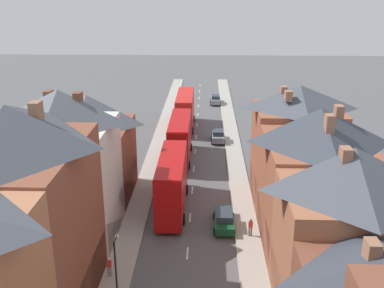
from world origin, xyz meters
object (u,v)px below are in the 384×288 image
(double_decker_bus_lead, at_px, (172,182))
(street_lamp, at_px, (116,272))
(double_decker_bus_mid_street, at_px, (185,110))
(car_mid_black, at_px, (215,99))
(car_near_blue, at_px, (224,219))
(double_decker_bus_far_approaching, at_px, (180,139))
(car_parked_left_a, at_px, (179,112))
(pedestrian_mid_left, at_px, (109,266))
(car_near_silver, at_px, (218,136))
(car_parked_right_a, at_px, (174,137))
(pedestrian_mid_right, at_px, (250,226))

(double_decker_bus_lead, relative_size, street_lamp, 1.96)
(double_decker_bus_lead, bearing_deg, double_decker_bus_mid_street, 90.00)
(car_mid_black, bearing_deg, car_near_blue, -90.00)
(double_decker_bus_lead, relative_size, double_decker_bus_far_approaching, 1.00)
(car_parked_left_a, bearing_deg, car_mid_black, 54.59)
(car_parked_left_a, height_order, pedestrian_mid_left, pedestrian_mid_left)
(pedestrian_mid_left, bearing_deg, car_near_silver, 74.48)
(street_lamp, bearing_deg, car_parked_left_a, 88.63)
(car_parked_right_a, xyz_separation_m, street_lamp, (-1.15, -34.81, 2.43))
(car_mid_black, distance_m, street_lamp, 57.28)
(double_decker_bus_lead, relative_size, car_near_silver, 2.78)
(car_mid_black, xyz_separation_m, pedestrian_mid_left, (-8.74, -53.01, 0.18))
(double_decker_bus_far_approaching, relative_size, car_parked_left_a, 2.46)
(car_parked_left_a, distance_m, pedestrian_mid_right, 39.03)
(pedestrian_mid_right, xyz_separation_m, street_lamp, (-9.58, -9.93, 2.21))
(car_near_blue, xyz_separation_m, car_near_silver, (0.00, 23.59, 0.05))
(double_decker_bus_far_approaching, bearing_deg, car_near_silver, 55.48)
(car_near_silver, relative_size, pedestrian_mid_left, 2.42)
(car_near_blue, height_order, street_lamp, street_lamp)
(double_decker_bus_far_approaching, distance_m, pedestrian_mid_right, 19.59)
(double_decker_bus_mid_street, xyz_separation_m, car_mid_black, (4.91, 15.27, -1.97))
(car_parked_left_a, relative_size, pedestrian_mid_right, 2.72)
(car_near_blue, relative_size, pedestrian_mid_right, 2.83)
(double_decker_bus_far_approaching, xyz_separation_m, car_mid_black, (4.91, 28.67, -1.97))
(car_parked_right_a, bearing_deg, double_decker_bus_mid_street, 79.06)
(double_decker_bus_mid_street, distance_m, pedestrian_mid_left, 37.97)
(car_near_blue, distance_m, car_parked_left_a, 36.93)
(double_decker_bus_mid_street, height_order, car_near_silver, double_decker_bus_mid_street)
(car_near_silver, xyz_separation_m, car_mid_black, (0.00, 21.54, -0.00))
(pedestrian_mid_right, bearing_deg, pedestrian_mid_left, -150.60)
(car_near_blue, relative_size, car_mid_black, 1.02)
(double_decker_bus_mid_street, relative_size, double_decker_bus_far_approaching, 1.00)
(double_decker_bus_mid_street, relative_size, car_mid_black, 2.42)
(car_near_silver, relative_size, car_mid_black, 0.87)
(double_decker_bus_lead, height_order, car_mid_black, double_decker_bus_lead)
(double_decker_bus_mid_street, relative_size, car_parked_right_a, 2.54)
(car_parked_left_a, relative_size, car_mid_black, 0.98)
(double_decker_bus_mid_street, bearing_deg, car_mid_black, 72.18)
(double_decker_bus_mid_street, relative_size, car_parked_left_a, 2.46)
(double_decker_bus_lead, height_order, pedestrian_mid_right, double_decker_bus_lead)
(car_near_silver, distance_m, pedestrian_mid_right, 25.39)
(double_decker_bus_mid_street, distance_m, car_near_silver, 8.20)
(double_decker_bus_far_approaching, xyz_separation_m, car_near_silver, (4.91, 7.14, -1.96))
(car_near_blue, bearing_deg, double_decker_bus_lead, 145.29)
(double_decker_bus_far_approaching, xyz_separation_m, street_lamp, (-2.44, -28.08, 0.43))
(double_decker_bus_lead, bearing_deg, pedestrian_mid_left, -108.75)
(double_decker_bus_lead, distance_m, car_mid_black, 42.06)
(car_parked_right_a, xyz_separation_m, pedestrian_mid_right, (8.43, -24.88, 0.22))
(double_decker_bus_mid_street, bearing_deg, pedestrian_mid_right, -77.26)
(double_decker_bus_mid_street, bearing_deg, car_parked_left_a, 101.15)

